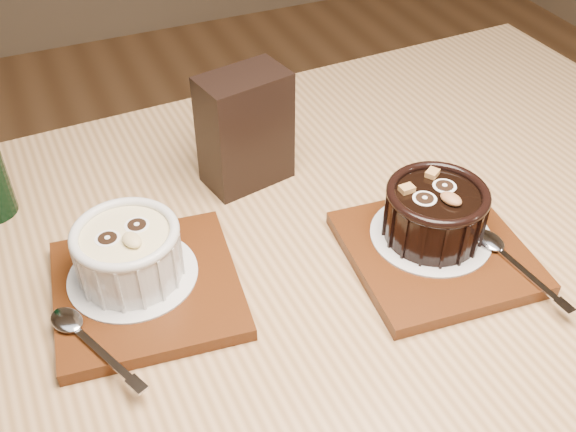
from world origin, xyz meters
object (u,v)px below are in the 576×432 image
(tray_left, at_px, (147,289))
(ramekin_dark, at_px, (435,211))
(table, at_px, (301,339))
(condiment_stand, at_px, (245,130))
(ramekin_white, at_px, (128,250))
(tray_right, at_px, (436,252))

(tray_left, distance_m, ramekin_dark, 0.31)
(table, height_order, condiment_stand, condiment_stand)
(ramekin_white, bearing_deg, tray_right, -30.71)
(tray_right, distance_m, ramekin_dark, 0.05)
(tray_left, bearing_deg, ramekin_white, 119.02)
(tray_left, xyz_separation_m, tray_right, (0.29, -0.07, 0.00))
(table, bearing_deg, condiment_stand, 86.42)
(table, xyz_separation_m, tray_right, (0.15, -0.02, 0.10))
(ramekin_white, bearing_deg, ramekin_dark, -27.30)
(table, xyz_separation_m, tray_left, (-0.15, 0.05, 0.10))
(ramekin_white, height_order, ramekin_dark, same)
(table, bearing_deg, tray_left, 162.69)
(tray_right, bearing_deg, ramekin_dark, 77.48)
(tray_left, distance_m, tray_right, 0.30)
(table, relative_size, condiment_stand, 8.80)
(ramekin_dark, bearing_deg, condiment_stand, 107.71)
(tray_left, xyz_separation_m, ramekin_white, (-0.01, 0.02, 0.04))
(tray_right, bearing_deg, table, 170.89)
(tray_right, bearing_deg, ramekin_white, 164.16)
(condiment_stand, bearing_deg, ramekin_dark, -54.58)
(ramekin_white, relative_size, condiment_stand, 0.75)
(tray_right, height_order, condiment_stand, condiment_stand)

